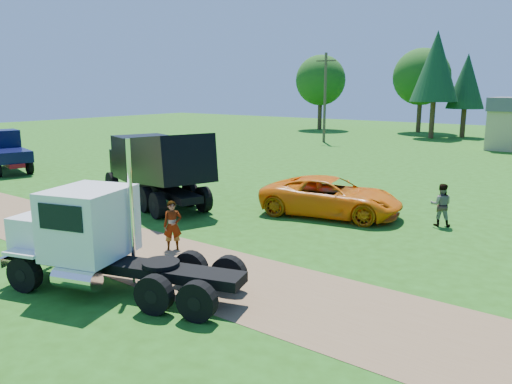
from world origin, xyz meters
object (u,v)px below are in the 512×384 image
Objects in this scene: black_dump_truck at (156,163)px; navy_truck at (3,150)px; white_semi_tractor at (92,238)px; orange_pickup at (331,197)px; spectator_a at (173,226)px.

navy_truck is at bearing -162.10° from black_dump_truck.
white_semi_tractor is 11.31m from orange_pickup.
white_semi_tractor is 0.83× the size of black_dump_truck.
orange_pickup is (1.50, 11.20, -0.59)m from white_semi_tractor.
black_dump_truck is at bearing 98.38° from orange_pickup.
orange_pickup is 3.52× the size of spectator_a.
white_semi_tractor is 3.73m from spectator_a.
navy_truck is 1.04× the size of orange_pickup.
white_semi_tractor is at bearing -126.66° from spectator_a.
navy_truck reaches higher than spectator_a.
black_dump_truck is 7.46m from spectator_a.
navy_truck is (-15.77, 0.49, -0.63)m from black_dump_truck.
navy_truck is 3.66× the size of spectator_a.
black_dump_truck is at bearing 95.97° from spectator_a.
white_semi_tractor is at bearing 159.89° from orange_pickup.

